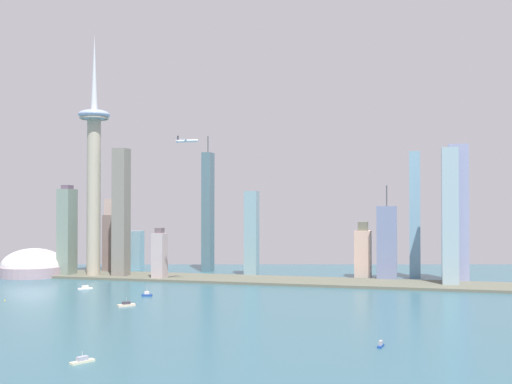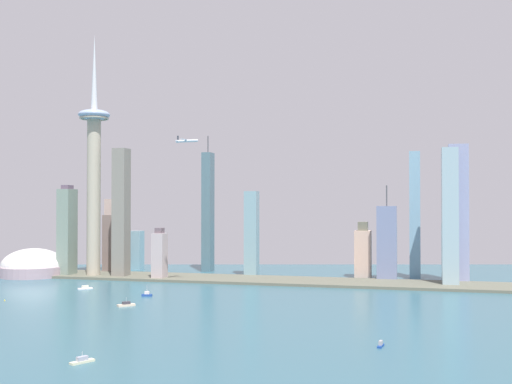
{
  "view_description": "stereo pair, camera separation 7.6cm",
  "coord_description": "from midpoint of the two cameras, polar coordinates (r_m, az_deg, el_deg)",
  "views": [
    {
      "loc": [
        224.23,
        -220.32,
        98.37
      ],
      "look_at": [
        36.35,
        529.05,
        112.33
      ],
      "focal_mm": 43.7,
      "sensor_mm": 36.0,
      "label": 1
    },
    {
      "loc": [
        224.31,
        -220.3,
        98.37
      ],
      "look_at": [
        36.35,
        529.05,
        112.33
      ],
      "focal_mm": 43.7,
      "sensor_mm": 36.0,
      "label": 2
    }
  ],
  "objects": [
    {
      "name": "waterfront_pier",
      "position": [
        801.44,
        -2.3,
        -7.97
      ],
      "size": [
        751.11,
        78.48,
        3.24
      ],
      "primitive_type": "cube",
      "color": "#616151",
      "rests_on": "ground"
    },
    {
      "name": "observation_tower",
      "position": [
        856.26,
        -14.62,
        2.42
      ],
      "size": [
        41.82,
        41.82,
        323.87
      ],
      "color": "#B2A68F",
      "rests_on": "ground"
    },
    {
      "name": "stadium_dome",
      "position": [
        897.75,
        -19.71,
        -6.49
      ],
      "size": [
        88.67,
        88.67,
        47.3
      ],
      "color": "#A98F9A",
      "rests_on": "ground"
    },
    {
      "name": "skyscraper_0",
      "position": [
        901.21,
        -12.9,
        -4.66
      ],
      "size": [
        27.73,
        16.35,
        81.93
      ],
      "color": "slate",
      "rests_on": "ground"
    },
    {
      "name": "skyscraper_1",
      "position": [
        809.56,
        18.04,
        -1.88
      ],
      "size": [
        23.84,
        17.35,
        171.43
      ],
      "color": "#8F95BE",
      "rests_on": "ground"
    },
    {
      "name": "skyscraper_2",
      "position": [
        811.42,
        11.89,
        -4.61
      ],
      "size": [
        24.79,
        23.6,
        121.22
      ],
      "color": "#717DA3",
      "rests_on": "ground"
    },
    {
      "name": "skyscraper_3",
      "position": [
        902.81,
        -4.43,
        -1.82
      ],
      "size": [
        13.34,
        20.63,
        196.17
      ],
      "color": "slate",
      "rests_on": "ground"
    },
    {
      "name": "skyscraper_4",
      "position": [
        838.12,
        -12.25,
        -1.91
      ],
      "size": [
        18.04,
        19.91,
        170.52
      ],
      "color": "gray",
      "rests_on": "ground"
    },
    {
      "name": "skyscraper_5",
      "position": [
        833.94,
        9.76,
        -5.48
      ],
      "size": [
        20.92,
        25.28,
        73.89
      ],
      "color": "#D3AE99",
      "rests_on": "ground"
    },
    {
      "name": "skyscraper_6",
      "position": [
        842.15,
        14.33,
        -2.05
      ],
      "size": [
        13.74,
        26.0,
        165.95
      ],
      "color": "#7CA7BF",
      "rests_on": "ground"
    },
    {
      "name": "skyscraper_7",
      "position": [
        811.59,
        -8.83,
        -5.76
      ],
      "size": [
        15.29,
        18.84,
        66.75
      ],
      "color": "#B8A5A6",
      "rests_on": "ground"
    },
    {
      "name": "skyscraper_8",
      "position": [
        943.31,
        -10.93,
        -5.25
      ],
      "size": [
        19.31,
        17.07,
        57.32
      ],
      "color": "#81ADBC",
      "rests_on": "ground"
    },
    {
      "name": "skyscraper_9",
      "position": [
        875.4,
        -16.91,
        -3.52
      ],
      "size": [
        17.48,
        24.68,
        122.74
      ],
      "color": "gray",
      "rests_on": "ground"
    },
    {
      "name": "skyscraper_10",
      "position": [
        967.41,
        -16.79,
        -4.19
      ],
      "size": [
        19.96,
        13.69,
        92.08
      ],
      "color": "#436E75",
      "rests_on": "ground"
    },
    {
      "name": "skyscraper_11",
      "position": [
        837.75,
        -0.41,
        -3.85
      ],
      "size": [
        16.97,
        18.5,
        114.52
      ],
      "color": "#7BA1AD",
      "rests_on": "ground"
    },
    {
      "name": "skyscraper_12",
      "position": [
        772.92,
        17.33,
        -2.19
      ],
      "size": [
        18.71,
        24.97,
        164.22
      ],
      "color": "#98B4BE",
      "rests_on": "ground"
    },
    {
      "name": "skyscraper_13",
      "position": [
        959.81,
        -12.85,
        -3.75
      ],
      "size": [
        19.67,
        26.88,
        134.28
      ],
      "color": "#C0A396",
      "rests_on": "ground"
    },
    {
      "name": "boat_0",
      "position": [
        446.9,
        11.34,
        -13.53
      ],
      "size": [
        4.6,
        11.4,
        4.2
      ],
      "rotation": [
        0.0,
        0.0,
        4.54
      ],
      "color": "navy",
      "rests_on": "ground"
    },
    {
      "name": "boat_2",
      "position": [
        410.95,
        -15.63,
        -14.64
      ],
      "size": [
        11.5,
        15.77,
        7.19
      ],
      "rotation": [
        0.0,
        0.0,
        1.06
      ],
      "color": "beige",
      "rests_on": "ground"
    },
    {
      "name": "boat_3",
      "position": [
        675.85,
        -9.96,
        -9.22
      ],
      "size": [
        11.42,
        6.56,
        11.49
      ],
      "rotation": [
        0.0,
        0.0,
        3.4
      ],
      "color": "#214390",
      "rests_on": "ground"
    },
    {
      "name": "boat_4",
      "position": [
        615.84,
        -11.8,
        -10.05
      ],
      "size": [
        15.66,
        15.94,
        8.79
      ],
      "rotation": [
        0.0,
        0.0,
        0.8
      ],
      "color": "beige",
      "rests_on": "ground"
    },
    {
      "name": "boat_6",
      "position": [
        747.04,
        -15.37,
        -8.45
      ],
      "size": [
        15.85,
        15.42,
        4.14
      ],
      "rotation": [
        0.0,
        0.0,
        3.9
      ],
      "color": "white",
      "rests_on": "ground"
    },
    {
      "name": "channel_buoy_0",
      "position": [
        684.66,
        -22.02,
        -9.14
      ],
      "size": [
        1.24,
        1.24,
        1.83
      ],
      "primitive_type": "cone",
      "color": "yellow",
      "rests_on": "ground"
    },
    {
      "name": "airplane",
      "position": [
        728.66,
        -6.33,
        4.68
      ],
      "size": [
        28.42,
        26.28,
        8.14
      ],
      "rotation": [
        0.0,
        0.0,
        6.15
      ],
      "color": "silver"
    }
  ]
}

